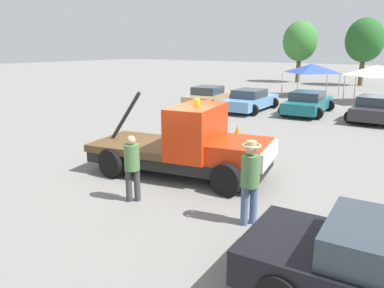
{
  "coord_description": "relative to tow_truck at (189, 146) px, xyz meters",
  "views": [
    {
      "loc": [
        6.76,
        -8.71,
        3.86
      ],
      "look_at": [
        0.5,
        0.0,
        1.05
      ],
      "focal_mm": 35.0,
      "sensor_mm": 36.0,
      "label": 1
    }
  ],
  "objects": [
    {
      "name": "canopy_tent_blue",
      "position": [
        -3.38,
        21.11,
        1.24
      ],
      "size": [
        3.52,
        3.52,
        2.54
      ],
      "color": "#9E9EA3",
      "rests_on": "ground"
    },
    {
      "name": "person_near_truck",
      "position": [
        2.98,
        -1.82,
        0.19
      ],
      "size": [
        0.43,
        0.43,
        1.92
      ],
      "rotation": [
        0.0,
        0.0,
        2.57
      ],
      "color": "#475B84",
      "rests_on": "ground"
    },
    {
      "name": "traffic_cone",
      "position": [
        -1.23,
        5.25,
        -0.68
      ],
      "size": [
        0.4,
        0.4,
        0.55
      ],
      "color": "black",
      "rests_on": "ground"
    },
    {
      "name": "tree_left",
      "position": [
        -2.05,
        32.2,
        3.5
      ],
      "size": [
        3.7,
        3.7,
        6.61
      ],
      "color": "brown",
      "rests_on": "ground"
    },
    {
      "name": "person_at_hood",
      "position": [
        -0.03,
        -2.39,
        0.06
      ],
      "size": [
        0.38,
        0.38,
        1.73
      ],
      "rotation": [
        0.0,
        0.0,
        2.36
      ],
      "color": "#38383D",
      "rests_on": "ground"
    },
    {
      "name": "tow_truck",
      "position": [
        0.0,
        0.0,
        0.0
      ],
      "size": [
        5.86,
        3.2,
        2.51
      ],
      "rotation": [
        0.0,
        0.0,
        0.21
      ],
      "color": "black",
      "rests_on": "ground"
    },
    {
      "name": "tree_center",
      "position": [
        -8.54,
        32.06,
        3.45
      ],
      "size": [
        3.66,
        3.66,
        6.54
      ],
      "color": "brown",
      "rests_on": "ground"
    },
    {
      "name": "ground_plane",
      "position": [
        -0.33,
        -0.07,
        -0.94
      ],
      "size": [
        160.0,
        160.0,
        0.0
      ],
      "primitive_type": "plane",
      "color": "gray"
    },
    {
      "name": "parked_car_teal",
      "position": [
        -0.79,
        12.84,
        -0.29
      ],
      "size": [
        2.75,
        4.84,
        1.34
      ],
      "rotation": [
        0.0,
        0.0,
        1.66
      ],
      "color": "#196670",
      "rests_on": "ground"
    },
    {
      "name": "canopy_tent_white",
      "position": [
        1.49,
        19.87,
        1.32
      ],
      "size": [
        3.34,
        3.34,
        2.63
      ],
      "color": "#9E9EA3",
      "rests_on": "ground"
    },
    {
      "name": "parked_car_skyblue",
      "position": [
        -4.01,
        11.89,
        -0.29
      ],
      "size": [
        2.57,
        4.94,
        1.34
      ],
      "rotation": [
        0.0,
        0.0,
        1.63
      ],
      "color": "#669ED1",
      "rests_on": "ground"
    },
    {
      "name": "parked_car_charcoal",
      "position": [
        2.87,
        12.84,
        -0.29
      ],
      "size": [
        2.57,
        4.33,
        1.34
      ],
      "rotation": [
        0.0,
        0.0,
        1.6
      ],
      "color": "#2D2D33",
      "rests_on": "ground"
    },
    {
      "name": "parked_car_tan",
      "position": [
        -7.05,
        11.86,
        -0.29
      ],
      "size": [
        2.88,
        4.89,
        1.34
      ],
      "rotation": [
        0.0,
        0.0,
        1.74
      ],
      "color": "tan",
      "rests_on": "ground"
    }
  ]
}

